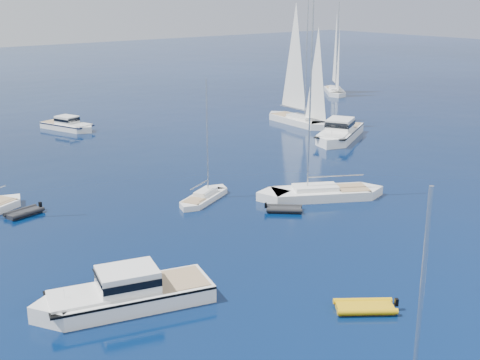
{
  "coord_description": "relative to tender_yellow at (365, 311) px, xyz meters",
  "views": [
    {
      "loc": [
        -33.34,
        -18.56,
        18.18
      ],
      "look_at": [
        -0.33,
        22.47,
        2.2
      ],
      "focal_mm": 46.61,
      "sensor_mm": 36.0,
      "label": 1
    }
  ],
  "objects": [
    {
      "name": "ground",
      "position": [
        6.78,
        -2.61,
        0.0
      ],
      "size": [
        400.0,
        400.0,
        0.0
      ],
      "primitive_type": "plane",
      "color": "navy",
      "rests_on": "ground"
    },
    {
      "name": "motor_cruiser_centre",
      "position": [
        -10.81,
        9.45,
        0.0
      ],
      "size": [
        12.15,
        6.56,
        3.05
      ],
      "primitive_type": null,
      "rotation": [
        0.0,
        0.0,
        1.3
      ],
      "color": "white",
      "rests_on": "ground"
    },
    {
      "name": "motor_cruiser_distant",
      "position": [
        32.2,
        31.59,
        0.0
      ],
      "size": [
        13.18,
        9.64,
        3.38
      ],
      "primitive_type": null,
      "rotation": [
        0.0,
        0.0,
        2.07
      ],
      "color": "white",
      "rests_on": "ground"
    },
    {
      "name": "motor_cruiser_horizon",
      "position": [
        7.59,
        58.85,
        0.0
      ],
      "size": [
        5.65,
        9.59,
        2.41
      ],
      "primitive_type": null,
      "rotation": [
        0.0,
        0.0,
        3.47
      ],
      "color": "white",
      "rests_on": "ground"
    },
    {
      "name": "sailboat_mid_r",
      "position": [
        13.22,
        16.48,
        0.0
      ],
      "size": [
        12.49,
        9.06,
        18.42
      ],
      "primitive_type": null,
      "rotation": [
        0.0,
        0.0,
        1.05
      ],
      "color": "white",
      "rests_on": "ground"
    },
    {
      "name": "sailboat_centre",
      "position": [
        4.49,
        22.62,
        0.0
      ],
      "size": [
        7.84,
        5.18,
        11.37
      ],
      "primitive_type": null,
      "rotation": [
        0.0,
        0.0,
        5.16
      ],
      "color": "white",
      "rests_on": "ground"
    },
    {
      "name": "sailboat_sails_r",
      "position": [
        35.1,
        42.04,
        0.0
      ],
      "size": [
        4.28,
        13.43,
        19.45
      ],
      "primitive_type": null,
      "rotation": [
        0.0,
        0.0,
        3.08
      ],
      "color": "silver",
      "rests_on": "ground"
    },
    {
      "name": "sailboat_sails_far",
      "position": [
        59.57,
        57.82,
        0.0
      ],
      "size": [
        9.7,
        10.91,
        17.09
      ],
      "primitive_type": null,
      "rotation": [
        0.0,
        0.0,
        2.46
      ],
      "color": "silver",
      "rests_on": "ground"
    },
    {
      "name": "tender_yellow",
      "position": [
        0.0,
        0.0,
        0.0
      ],
      "size": [
        4.22,
        3.88,
        0.95
      ],
      "primitive_type": null,
      "rotation": [
        0.0,
        0.0,
        0.93
      ],
      "color": "gold",
      "rests_on": "ground"
    },
    {
      "name": "tender_grey_near",
      "position": [
        8.11,
        15.82,
        0.0
      ],
      "size": [
        3.58,
        3.52,
        0.95
      ],
      "primitive_type": null,
      "rotation": [
        0.0,
        0.0,
        3.96
      ],
      "color": "black",
      "rests_on": "ground"
    },
    {
      "name": "tender_grey_far",
      "position": [
        -9.71,
        29.0,
        0.0
      ],
      "size": [
        3.56,
        2.49,
        0.95
      ],
      "primitive_type": null,
      "rotation": [
        0.0,
        0.0,
        1.79
      ],
      "color": "black",
      "rests_on": "ground"
    }
  ]
}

